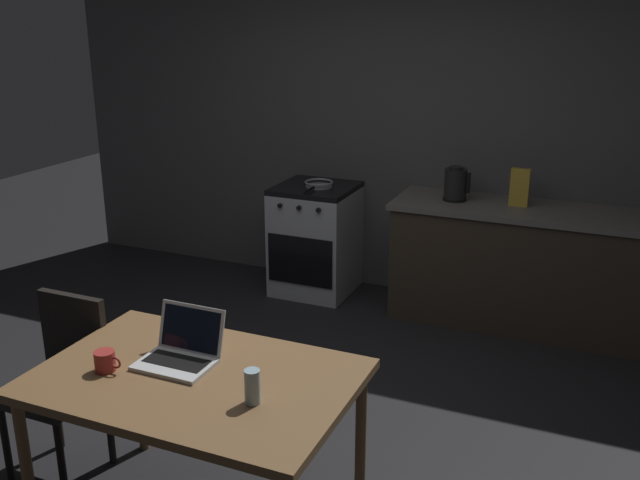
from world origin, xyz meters
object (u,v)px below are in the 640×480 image
stove_oven (316,239)px  dining_table (196,390)px  frying_pan (318,184)px  coffee_mug (105,361)px  electric_kettle (456,184)px  drinking_glass (252,387)px  laptop (180,352)px  chair (63,374)px  cereal_box (520,188)px

stove_oven → dining_table: size_ratio=0.66×
frying_pan → coffee_mug: 2.87m
stove_oven → electric_kettle: size_ratio=3.52×
stove_oven → dining_table: stove_oven is taller
dining_table → drinking_glass: bearing=-16.2°
stove_oven → coffee_mug: size_ratio=6.92×
dining_table → laptop: (-0.12, 0.08, 0.12)m
electric_kettle → laptop: bearing=-101.9°
chair → drinking_glass: (1.18, -0.22, 0.31)m
dining_table → drinking_glass: 0.37m
stove_oven → coffee_mug: bearing=-84.2°
stove_oven → coffee_mug: (0.29, -2.88, 0.36)m
laptop → frying_pan: bearing=96.5°
coffee_mug → cereal_box: size_ratio=0.47×
drinking_glass → chair: bearing=169.4°
chair → drinking_glass: 1.24m
coffee_mug → frying_pan: bearing=95.1°
chair → electric_kettle: 2.99m
frying_pan → drinking_glass: size_ratio=2.80×
dining_table → frying_pan: frying_pan is taller
drinking_glass → cereal_box: 2.95m
laptop → drinking_glass: (0.45, -0.17, 0.03)m
stove_oven → cereal_box: 1.66m
stove_oven → cereal_box: (1.56, 0.02, 0.57)m
laptop → electric_kettle: electric_kettle is taller
laptop → chair: bearing=172.1°
coffee_mug → cereal_box: (1.26, 2.90, 0.21)m
electric_kettle → cereal_box: bearing=2.5°
stove_oven → frying_pan: size_ratio=2.22×
stove_oven → chair: chair is taller
laptop → coffee_mug: bearing=-146.4°
coffee_mug → drinking_glass: drinking_glass is taller
stove_oven → cereal_box: bearing=0.8°
laptop → coffee_mug: laptop is taller
cereal_box → electric_kettle: bearing=-177.5°
drinking_glass → frying_pan: bearing=108.5°
dining_table → frying_pan: bearing=102.8°
frying_pan → laptop: bearing=-79.3°
chair → coffee_mug: size_ratio=7.05×
chair → frying_pan: frying_pan is taller
stove_oven → laptop: 2.77m
coffee_mug → drinking_glass: size_ratio=0.90×
electric_kettle → cereal_box: size_ratio=0.93×
dining_table → laptop: bearing=147.2°
laptop → drinking_glass: size_ratio=2.26×
drinking_glass → cereal_box: bearing=78.8°
electric_kettle → coffee_mug: size_ratio=1.97×
drinking_glass → electric_kettle: bearing=87.6°
chair → laptop: size_ratio=2.80×
dining_table → chair: (-0.85, 0.12, -0.17)m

